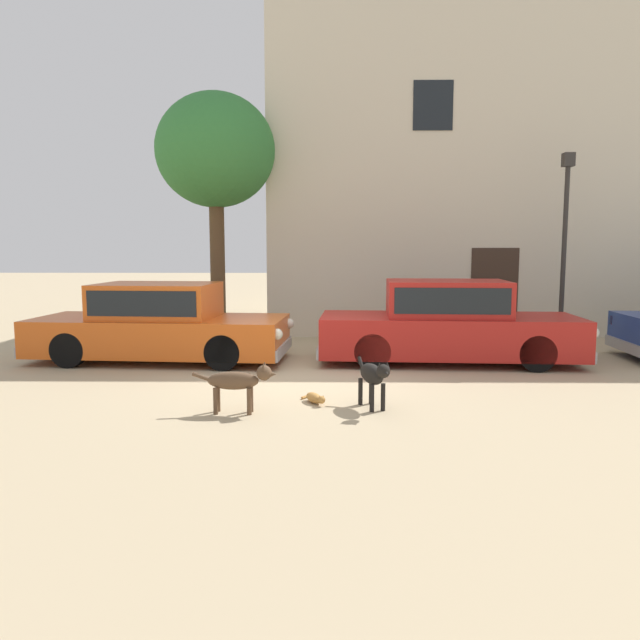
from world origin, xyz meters
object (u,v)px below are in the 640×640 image
object	(u,v)px
stray_dog_tan	(240,381)
acacia_tree_left	(215,153)
stray_dog_spotted	(373,376)
parked_sedan_nearest	(160,323)
street_lamp	(565,225)
stray_cat	(315,398)
parked_sedan_second	(448,322)

from	to	relation	value
stray_dog_tan	acacia_tree_left	bearing A→B (deg)	104.39
stray_dog_spotted	stray_dog_tan	bearing A→B (deg)	-101.80
stray_dog_tan	parked_sedan_nearest	bearing A→B (deg)	121.10
street_lamp	acacia_tree_left	bearing A→B (deg)	172.66
stray_cat	acacia_tree_left	size ratio (longest dim) A/B	0.11
parked_sedan_second	stray_dog_tan	xyz separation A→B (m)	(-3.33, -3.47, -0.32)
parked_sedan_second	stray_dog_spotted	bearing A→B (deg)	-113.02
parked_sedan_second	street_lamp	distance (m)	3.89
parked_sedan_nearest	parked_sedan_second	xyz separation A→B (m)	(5.35, -0.14, 0.03)
stray_dog_spotted	parked_sedan_nearest	bearing A→B (deg)	-151.70
stray_cat	street_lamp	world-z (taller)	street_lamp
parked_sedan_nearest	parked_sedan_second	distance (m)	5.35
parked_sedan_nearest	stray_dog_tan	size ratio (longest dim) A/B	4.49
parked_sedan_second	acacia_tree_left	bearing A→B (deg)	151.76
street_lamp	acacia_tree_left	xyz separation A→B (m)	(-7.56, 0.97, 1.65)
street_lamp	stray_dog_tan	bearing A→B (deg)	-138.58
parked_sedan_nearest	street_lamp	world-z (taller)	street_lamp
parked_sedan_second	street_lamp	size ratio (longest dim) A/B	1.20
parked_sedan_nearest	stray_dog_tan	xyz separation A→B (m)	(2.02, -3.61, -0.30)
stray_dog_spotted	stray_cat	world-z (taller)	stray_dog_spotted
street_lamp	stray_cat	bearing A→B (deg)	-136.62
stray_dog_tan	stray_cat	size ratio (longest dim) A/B	1.77
parked_sedan_nearest	stray_dog_spotted	world-z (taller)	parked_sedan_nearest
street_lamp	parked_sedan_second	bearing A→B (deg)	-145.28
stray_dog_tan	stray_cat	xyz separation A→B (m)	(0.95, 0.51, -0.35)
parked_sedan_nearest	stray_cat	size ratio (longest dim) A/B	7.98
parked_sedan_nearest	acacia_tree_left	distance (m)	4.52
parked_sedan_nearest	stray_dog_tan	world-z (taller)	parked_sedan_nearest
stray_dog_tan	street_lamp	distance (m)	8.47
stray_dog_spotted	stray_cat	size ratio (longest dim) A/B	1.50
acacia_tree_left	parked_sedan_nearest	bearing A→B (deg)	-102.20
stray_cat	parked_sedan_nearest	bearing A→B (deg)	-164.22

